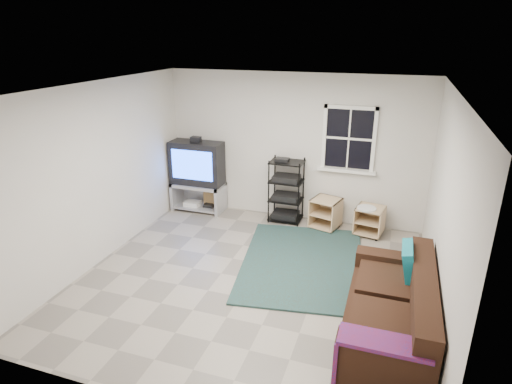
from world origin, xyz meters
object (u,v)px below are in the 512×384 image
(side_table_right, at_px, (370,218))
(sofa, at_px, (392,315))
(tv_unit, at_px, (198,170))
(side_table_left, at_px, (326,212))
(av_rack, at_px, (286,194))

(side_table_right, relative_size, sofa, 0.25)
(tv_unit, xyz_separation_m, side_table_left, (2.45, -0.02, -0.50))
(tv_unit, xyz_separation_m, av_rack, (1.71, 0.04, -0.29))
(av_rack, relative_size, sofa, 0.58)
(side_table_left, bearing_deg, sofa, -66.48)
(side_table_right, bearing_deg, sofa, -80.65)
(tv_unit, xyz_separation_m, side_table_right, (3.19, -0.05, -0.50))
(side_table_left, xyz_separation_m, sofa, (1.18, -2.70, 0.04))
(side_table_left, height_order, side_table_right, side_table_left)
(side_table_right, bearing_deg, tv_unit, 179.06)
(tv_unit, height_order, side_table_left, tv_unit)
(tv_unit, relative_size, av_rack, 1.24)
(side_table_left, xyz_separation_m, side_table_right, (0.74, -0.03, -0.00))
(side_table_left, distance_m, side_table_right, 0.74)
(tv_unit, distance_m, side_table_left, 2.51)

